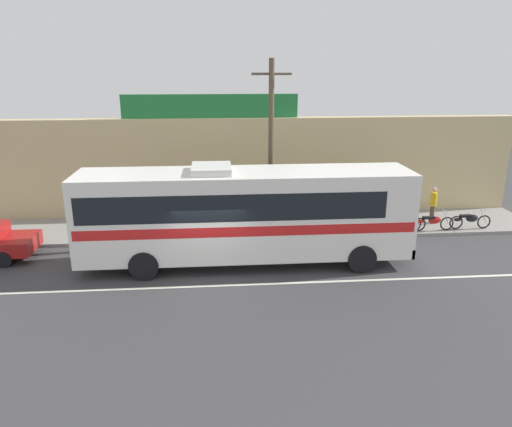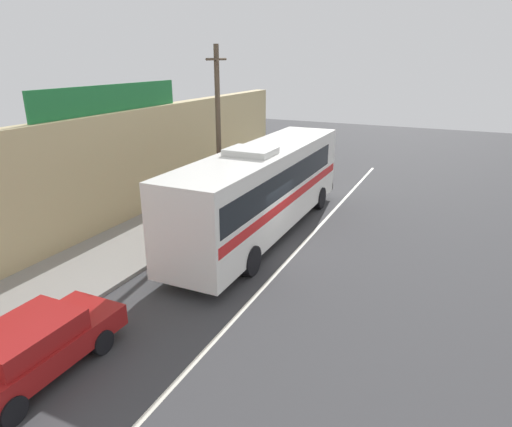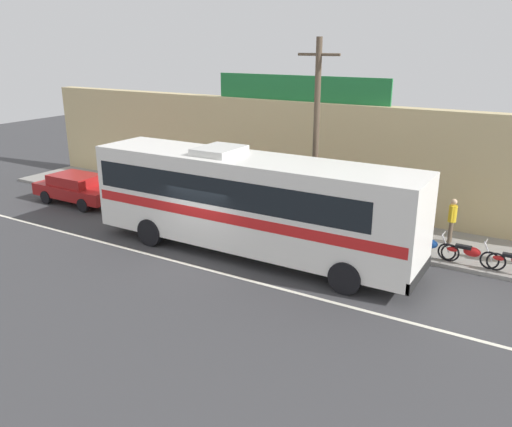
# 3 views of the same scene
# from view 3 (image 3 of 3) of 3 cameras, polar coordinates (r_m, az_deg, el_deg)

# --- Properties ---
(ground_plane) EXTENTS (70.00, 70.00, 0.00)m
(ground_plane) POSITION_cam_3_polar(r_m,az_deg,el_deg) (18.80, -6.01, -4.69)
(ground_plane) COLOR #3A3A3D
(sidewalk_slab) EXTENTS (30.00, 3.60, 0.14)m
(sidewalk_slab) POSITION_cam_3_polar(r_m,az_deg,el_deg) (22.86, 1.76, -0.19)
(sidewalk_slab) COLOR gray
(sidewalk_slab) RESTS_ON ground_plane
(storefront_facade) EXTENTS (30.00, 0.70, 4.80)m
(storefront_facade) POSITION_cam_3_polar(r_m,az_deg,el_deg) (24.10, 4.33, 6.47)
(storefront_facade) COLOR tan
(storefront_facade) RESTS_ON ground_plane
(storefront_billboard) EXTENTS (8.26, 0.12, 1.10)m
(storefront_billboard) POSITION_cam_3_polar(r_m,az_deg,el_deg) (23.63, 4.73, 13.46)
(storefront_billboard) COLOR #1E7538
(storefront_billboard) RESTS_ON storefront_facade
(road_center_stripe) EXTENTS (30.00, 0.14, 0.01)m
(road_center_stripe) POSITION_cam_3_polar(r_m,az_deg,el_deg) (18.22, -7.52, -5.50)
(road_center_stripe) COLOR silver
(road_center_stripe) RESTS_ON ground_plane
(intercity_bus) EXTENTS (12.13, 2.61, 3.78)m
(intercity_bus) POSITION_cam_3_polar(r_m,az_deg,el_deg) (18.28, -1.00, 1.62)
(intercity_bus) COLOR white
(intercity_bus) RESTS_ON ground_plane
(parked_car) EXTENTS (4.31, 1.85, 1.37)m
(parked_car) POSITION_cam_3_polar(r_m,az_deg,el_deg) (26.05, -18.93, 2.65)
(parked_car) COLOR maroon
(parked_car) RESTS_ON ground_plane
(utility_pole) EXTENTS (1.60, 0.22, 7.32)m
(utility_pole) POSITION_cam_3_polar(r_m,az_deg,el_deg) (19.60, 6.56, 8.25)
(utility_pole) COLOR brown
(utility_pole) RESTS_ON sidewalk_slab
(motorcycle_orange) EXTENTS (1.95, 0.56, 0.94)m
(motorcycle_orange) POSITION_cam_3_polar(r_m,az_deg,el_deg) (19.16, 18.10, -3.26)
(motorcycle_orange) COLOR black
(motorcycle_orange) RESTS_ON sidewalk_slab
(motorcycle_black) EXTENTS (1.87, 0.56, 0.94)m
(motorcycle_black) POSITION_cam_3_polar(r_m,az_deg,el_deg) (18.92, 22.20, -4.02)
(motorcycle_black) COLOR black
(motorcycle_black) RESTS_ON sidewalk_slab
(pedestrian_by_curb) EXTENTS (0.30, 0.48, 1.63)m
(pedestrian_by_curb) POSITION_cam_3_polar(r_m,az_deg,el_deg) (20.07, 15.69, -0.47)
(pedestrian_by_curb) COLOR black
(pedestrian_by_curb) RESTS_ON sidewalk_slab
(pedestrian_far_right) EXTENTS (0.30, 0.48, 1.71)m
(pedestrian_far_right) POSITION_cam_3_polar(r_m,az_deg,el_deg) (20.55, 20.61, -0.40)
(pedestrian_far_right) COLOR brown
(pedestrian_far_right) RESTS_ON sidewalk_slab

